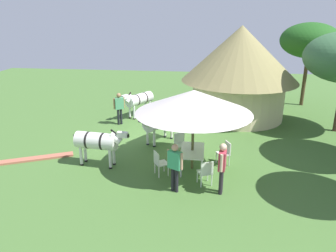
{
  "coord_description": "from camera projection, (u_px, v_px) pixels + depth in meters",
  "views": [
    {
      "loc": [
        13.91,
        2.16,
        5.57
      ],
      "look_at": [
        0.98,
        0.61,
        1.0
      ],
      "focal_mm": 35.08,
      "sensor_mm": 36.0,
      "label": 1
    }
  ],
  "objects": [
    {
      "name": "zebra_by_umbrella",
      "position": [
        98.0,
        141.0,
        12.25
      ],
      "size": [
        0.81,
        2.24,
        1.51
      ],
      "rotation": [
        0.0,
        0.0,
        6.17
      ],
      "color": "silver",
      "rests_on": "ground_plane"
    },
    {
      "name": "patio_chair_near_hut",
      "position": [
        159.0,
        162.0,
        11.63
      ],
      "size": [
        0.59,
        0.59,
        0.9
      ],
      "rotation": [
        0.0,
        0.0,
        0.54
      ],
      "color": "silver",
      "rests_on": "ground_plane"
    },
    {
      "name": "guest_beside_umbrella",
      "position": [
        175.0,
        163.0,
        10.42
      ],
      "size": [
        0.4,
        0.53,
        1.66
      ],
      "rotation": [
        0.0,
        0.0,
        1.06
      ],
      "color": "black",
      "rests_on": "ground_plane"
    },
    {
      "name": "ground_plane",
      "position": [
        158.0,
        139.0,
        15.12
      ],
      "size": [
        36.0,
        36.0,
        0.0
      ],
      "primitive_type": "plane",
      "color": "#42672E"
    },
    {
      "name": "patio_chair_near_lawn",
      "position": [
        225.0,
        152.0,
        12.49
      ],
      "size": [
        0.57,
        0.56,
        0.9
      ],
      "rotation": [
        0.0,
        0.0,
        -2.75
      ],
      "color": "silver",
      "rests_on": "ground_plane"
    },
    {
      "name": "shade_umbrella",
      "position": [
        194.0,
        102.0,
        11.46
      ],
      "size": [
        4.16,
        4.16,
        3.0
      ],
      "color": "brown",
      "rests_on": "ground_plane"
    },
    {
      "name": "patio_dining_table",
      "position": [
        192.0,
        152.0,
        12.1
      ],
      "size": [
        1.59,
        0.86,
        0.74
      ],
      "rotation": [
        0.0,
        0.0,
        0.01
      ],
      "color": "silver",
      "rests_on": "ground_plane"
    },
    {
      "name": "acacia_tree_right_background",
      "position": [
        310.0,
        41.0,
        19.32
      ],
      "size": [
        3.44,
        3.44,
        4.98
      ],
      "color": "#483722",
      "rests_on": "ground_plane"
    },
    {
      "name": "patio_chair_east_end",
      "position": [
        206.0,
        171.0,
        10.94
      ],
      "size": [
        0.56,
        0.57,
        0.9
      ],
      "rotation": [
        0.0,
        0.0,
        -4.32
      ],
      "color": "white",
      "rests_on": "ground_plane"
    },
    {
      "name": "patio_chair_west_end",
      "position": [
        180.0,
        143.0,
        13.34
      ],
      "size": [
        0.57,
        0.58,
        0.9
      ],
      "rotation": [
        0.0,
        0.0,
        -1.14
      ],
      "color": "white",
      "rests_on": "ground_plane"
    },
    {
      "name": "zebra_toward_hut",
      "position": [
        139.0,
        100.0,
        18.09
      ],
      "size": [
        2.05,
        1.46,
        1.5
      ],
      "rotation": [
        0.0,
        0.0,
        4.16
      ],
      "color": "silver",
      "rests_on": "ground_plane"
    },
    {
      "name": "standing_watcher",
      "position": [
        119.0,
        106.0,
        16.77
      ],
      "size": [
        0.42,
        0.52,
        1.66
      ],
      "rotation": [
        0.0,
        0.0,
        -1.0
      ],
      "color": "black",
      "rests_on": "ground_plane"
    },
    {
      "name": "zebra_nearest_camera",
      "position": [
        159.0,
        121.0,
        14.46
      ],
      "size": [
        2.03,
        1.46,
        1.53
      ],
      "rotation": [
        0.0,
        0.0,
        4.17
      ],
      "color": "silver",
      "rests_on": "ground_plane"
    },
    {
      "name": "brick_patio_kerb",
      "position": [
        37.0,
        158.0,
        13.04
      ],
      "size": [
        1.53,
        2.68,
        0.08
      ],
      "primitive_type": "cube",
      "rotation": [
        0.0,
        0.0,
        2.02
      ],
      "color": "#A85D46",
      "rests_on": "ground_plane"
    },
    {
      "name": "thatched_hut",
      "position": [
        240.0,
        68.0,
        17.41
      ],
      "size": [
        6.17,
        6.17,
        4.91
      ],
      "rotation": [
        0.0,
        0.0,
        2.13
      ],
      "color": "beige",
      "rests_on": "ground_plane"
    },
    {
      "name": "guest_behind_table",
      "position": [
        222.0,
        164.0,
        10.3
      ],
      "size": [
        0.61,
        0.28,
        1.73
      ],
      "rotation": [
        0.0,
        0.0,
        6.14
      ],
      "color": "black",
      "rests_on": "ground_plane"
    }
  ]
}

